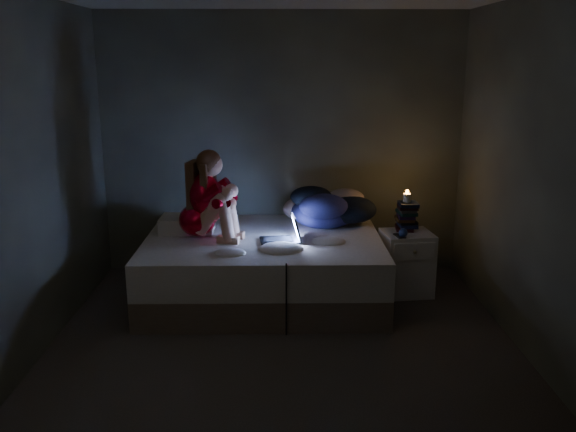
{
  "coord_description": "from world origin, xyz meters",
  "views": [
    {
      "loc": [
        -0.02,
        -4.15,
        2.14
      ],
      "look_at": [
        0.05,
        1.0,
        0.8
      ],
      "focal_mm": 37.72,
      "sensor_mm": 36.0,
      "label": 1
    }
  ],
  "objects_px": {
    "woman": "(196,194)",
    "candle": "(407,199)",
    "laptop": "(280,228)",
    "phone": "(398,235)",
    "bed": "(264,267)",
    "nightstand": "(406,263)"
  },
  "relations": [
    {
      "from": "nightstand",
      "to": "phone",
      "type": "xyz_separation_m",
      "value": [
        -0.11,
        -0.11,
        0.3
      ]
    },
    {
      "from": "laptop",
      "to": "nightstand",
      "type": "height_order",
      "value": "laptop"
    },
    {
      "from": "laptop",
      "to": "candle",
      "type": "height_order",
      "value": "candle"
    },
    {
      "from": "nightstand",
      "to": "candle",
      "type": "height_order",
      "value": "candle"
    },
    {
      "from": "laptop",
      "to": "phone",
      "type": "bearing_deg",
      "value": 0.54
    },
    {
      "from": "bed",
      "to": "candle",
      "type": "height_order",
      "value": "candle"
    },
    {
      "from": "nightstand",
      "to": "phone",
      "type": "distance_m",
      "value": 0.34
    },
    {
      "from": "bed",
      "to": "woman",
      "type": "xyz_separation_m",
      "value": [
        -0.59,
        -0.04,
        0.69
      ]
    },
    {
      "from": "bed",
      "to": "laptop",
      "type": "height_order",
      "value": "laptop"
    },
    {
      "from": "nightstand",
      "to": "candle",
      "type": "xyz_separation_m",
      "value": [
        -0.0,
        0.1,
        0.59
      ]
    },
    {
      "from": "woman",
      "to": "candle",
      "type": "relative_size",
      "value": 10.11
    },
    {
      "from": "woman",
      "to": "candle",
      "type": "height_order",
      "value": "woman"
    },
    {
      "from": "nightstand",
      "to": "phone",
      "type": "height_order",
      "value": "phone"
    },
    {
      "from": "woman",
      "to": "candle",
      "type": "distance_m",
      "value": 1.93
    },
    {
      "from": "bed",
      "to": "nightstand",
      "type": "relative_size",
      "value": 3.57
    },
    {
      "from": "bed",
      "to": "candle",
      "type": "bearing_deg",
      "value": 7.62
    },
    {
      "from": "bed",
      "to": "phone",
      "type": "distance_m",
      "value": 1.25
    },
    {
      "from": "phone",
      "to": "nightstand",
      "type": "bearing_deg",
      "value": 39.49
    },
    {
      "from": "laptop",
      "to": "phone",
      "type": "height_order",
      "value": "laptop"
    },
    {
      "from": "woman",
      "to": "bed",
      "type": "bearing_deg",
      "value": 16.61
    },
    {
      "from": "woman",
      "to": "candle",
      "type": "bearing_deg",
      "value": 19.2
    },
    {
      "from": "woman",
      "to": "nightstand",
      "type": "height_order",
      "value": "woman"
    }
  ]
}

